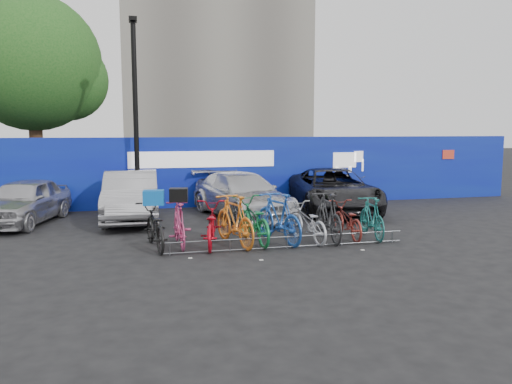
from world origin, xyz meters
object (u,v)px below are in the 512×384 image
object	(u,v)px
car_1	(131,196)
car_2	(242,195)
bike_4	(253,220)
bike_8	(347,220)
bike_5	(278,218)
bike_1	(179,224)
bike_9	(372,218)
car_3	(333,190)
bike_2	(211,225)
bike_7	(328,217)
bike_rack	(287,242)
tree	(39,67)
bike_6	(307,222)
car_0	(24,201)
lamppost	(136,110)
bike_3	(234,220)
bike_0	(154,227)

from	to	relation	value
car_1	car_2	world-z (taller)	car_1
bike_4	bike_8	xyz separation A→B (m)	(2.34, -0.08, -0.09)
bike_5	car_2	bearing A→B (deg)	-103.49
bike_1	bike_9	bearing A→B (deg)	175.21
car_3	bike_2	size ratio (longest dim) A/B	2.63
bike_1	bike_2	distance (m)	0.72
car_1	bike_7	world-z (taller)	car_1
car_3	car_1	bearing A→B (deg)	-172.21
bike_rack	bike_9	world-z (taller)	bike_9
bike_9	bike_5	bearing A→B (deg)	5.24
tree	bike_4	world-z (taller)	tree
bike_rack	bike_2	world-z (taller)	bike_2
bike_rack	bike_6	xyz separation A→B (m)	(0.70, 0.63, 0.30)
bike_2	bike_7	xyz separation A→B (m)	(2.83, -0.05, 0.08)
car_2	car_3	bearing A→B (deg)	-9.38
car_0	bike_6	world-z (taller)	car_0
car_3	bike_5	size ratio (longest dim) A/B	2.51
car_2	bike_6	size ratio (longest dim) A/B	2.62
bike_rack	car_3	bearing A→B (deg)	57.10
bike_rack	bike_6	size ratio (longest dim) A/B	3.18
lamppost	car_1	size ratio (longest dim) A/B	1.41
bike_2	bike_6	size ratio (longest dim) A/B	1.09
car_0	bike_5	xyz separation A→B (m)	(6.33, -3.97, -0.05)
bike_4	bike_8	distance (m)	2.35
bike_rack	bike_2	size ratio (longest dim) A/B	2.93
tree	car_2	distance (m)	10.20
bike_rack	bike_3	world-z (taller)	bike_3
bike_5	bike_9	distance (m)	2.37
bike_2	bike_5	bearing A→B (deg)	-168.99
car_1	car_2	bearing A→B (deg)	-3.37
bike_rack	bike_1	bearing A→B (deg)	161.10
bike_rack	bike_6	bearing A→B (deg)	41.94
bike_1	bike_6	world-z (taller)	bike_1
bike_rack	bike_0	world-z (taller)	bike_0
bike_0	bike_1	xyz separation A→B (m)	(0.56, 0.05, 0.03)
car_2	bike_8	world-z (taller)	car_2
car_3	bike_4	xyz separation A→B (m)	(-3.56, -3.80, -0.16)
bike_3	car_0	bearing A→B (deg)	-51.22
bike_6	car_0	bearing A→B (deg)	-38.18
bike_0	bike_7	size ratio (longest dim) A/B	0.97
lamppost	bike_6	xyz separation A→B (m)	(3.90, -5.37, -2.81)
car_2	bike_5	xyz separation A→B (m)	(0.09, -3.67, -0.07)
bike_8	bike_9	bearing A→B (deg)	168.99
car_1	bike_7	size ratio (longest dim) A/B	2.23
bike_6	tree	bearing A→B (deg)	-61.93
lamppost	bike_7	distance (m)	7.47
tree	car_1	distance (m)	8.20
lamppost	bike_7	size ratio (longest dim) A/B	3.13
bike_7	bike_9	bearing A→B (deg)	-176.65
lamppost	car_1	bearing A→B (deg)	-98.35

